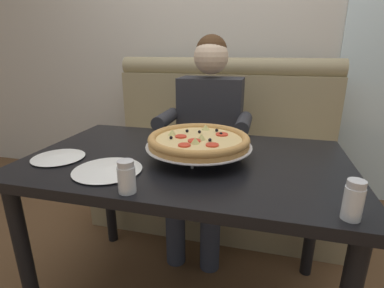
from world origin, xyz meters
The scene contains 9 objects.
back_wall_with_window centered at (0.00, 1.44, 1.40)m, with size 6.00×0.12×2.80m, color beige.
booth_bench centered at (0.00, 0.87, 0.40)m, with size 1.64×0.78×1.13m.
dining_table centered at (0.00, 0.00, 0.66)m, with size 1.33×0.80×0.75m.
diner_main centered at (-0.03, 0.60, 0.71)m, with size 0.54×0.64×1.27m.
pizza centered at (0.05, 0.00, 0.83)m, with size 0.44×0.44×0.11m.
shaker_parmesan centered at (0.55, -0.34, 0.80)m, with size 0.05×0.05×0.11m.
shaker_pepper_flakes centered at (-0.10, -0.35, 0.80)m, with size 0.06×0.06×0.11m.
plate_near_left centered at (-0.25, -0.22, 0.76)m, with size 0.26×0.26×0.02m.
plate_near_right centered at (-0.51, -0.15, 0.76)m, with size 0.21×0.21×0.02m.
Camera 1 is at (0.31, -1.10, 1.19)m, focal length 27.07 mm.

